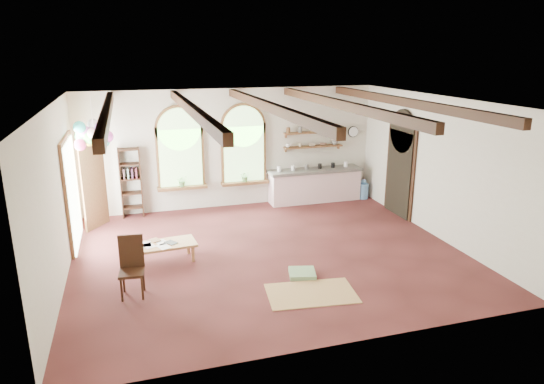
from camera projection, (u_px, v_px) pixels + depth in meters
name	position (u px, v px, depth m)	size (l,w,h in m)	color
floor	(269.00, 253.00, 10.31)	(8.00, 8.00, 0.00)	maroon
ceiling_beams	(268.00, 106.00, 9.44)	(6.20, 6.80, 0.18)	black
window_left	(180.00, 151.00, 12.62)	(1.30, 0.28, 2.20)	brown
window_right	(244.00, 147.00, 13.09)	(1.30, 0.28, 2.20)	brown
left_doorway	(72.00, 194.00, 10.56)	(0.10, 1.90, 2.50)	brown
right_doorway	(399.00, 174.00, 12.47)	(0.10, 1.30, 2.40)	black
kitchen_counter	(315.00, 185.00, 13.75)	(2.68, 0.62, 0.94)	silver
wall_shelf_lower	(313.00, 147.00, 13.62)	(1.70, 0.24, 0.04)	brown
wall_shelf_upper	(314.00, 132.00, 13.50)	(1.70, 0.24, 0.04)	brown
wall_clock	(353.00, 132.00, 13.93)	(0.32, 0.32, 0.04)	black
bookshelf	(131.00, 183.00, 12.37)	(0.53, 0.32, 1.80)	black
coffee_table	(162.00, 246.00, 9.81)	(1.42, 0.74, 0.39)	tan
side_chair	(133.00, 279.00, 8.47)	(0.47, 0.47, 1.07)	black
floor_mat	(311.00, 293.00, 8.59)	(1.56, 0.96, 0.02)	tan
floor_cushion	(302.00, 273.00, 9.29)	(0.49, 0.49, 0.09)	#769F6E
water_jug_a	(363.00, 190.00, 14.06)	(0.30, 0.30, 0.58)	#5485B4
water_jug_b	(355.00, 190.00, 14.17)	(0.27, 0.27, 0.52)	#5485B4
balloon_cluster	(94.00, 135.00, 10.83)	(0.86, 0.95, 1.16)	white
table_book	(152.00, 241.00, 9.91)	(0.16, 0.24, 0.02)	olive
tablet	(171.00, 243.00, 9.84)	(0.18, 0.26, 0.01)	black
potted_plant_left	(182.00, 181.00, 12.74)	(0.27, 0.23, 0.30)	#598C4C
potted_plant_right	(245.00, 176.00, 13.21)	(0.27, 0.23, 0.30)	#598C4C
shelf_cup_a	(288.00, 146.00, 13.39)	(0.12, 0.10, 0.10)	white
shelf_cup_b	(300.00, 145.00, 13.49)	(0.10, 0.10, 0.09)	beige
shelf_bowl_a	(312.00, 145.00, 13.59)	(0.22, 0.22, 0.05)	beige
shelf_bowl_b	(323.00, 144.00, 13.69)	(0.20, 0.20, 0.06)	#8C664C
shelf_vase	(335.00, 141.00, 13.76)	(0.18, 0.18, 0.19)	slate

